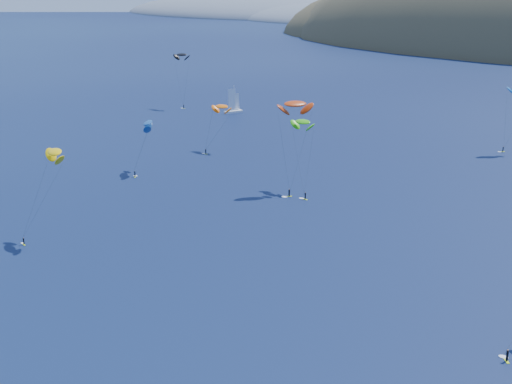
% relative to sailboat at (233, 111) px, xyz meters
% --- Properties ---
extents(headland, '(460.00, 250.00, 60.00)m').
position_rel_sailboat_xyz_m(headland, '(-349.97, 559.55, -4.32)').
color(headland, slate).
rests_on(headland, ground).
extents(sailboat, '(9.76, 9.40, 11.68)m').
position_rel_sailboat_xyz_m(sailboat, '(0.00, 0.00, 0.00)').
color(sailboat, white).
rests_on(sailboat, ground).
extents(kitesurfer_1, '(7.89, 10.18, 16.89)m').
position_rel_sailboat_xyz_m(kitesurfer_1, '(34.87, -54.04, 13.73)').
color(kitesurfer_1, '#D5F61B').
rests_on(kitesurfer_1, ground).
extents(kitesurfer_2, '(9.14, 11.77, 22.27)m').
position_rel_sailboat_xyz_m(kitesurfer_2, '(54.17, -140.06, 18.96)').
color(kitesurfer_2, '#D5F61B').
rests_on(kitesurfer_2, ground).
extents(kitesurfer_3, '(11.32, 11.57, 20.72)m').
position_rel_sailboat_xyz_m(kitesurfer_3, '(79.21, -76.07, 17.58)').
color(kitesurfer_3, '#D5F61B').
rests_on(kitesurfer_3, ground).
extents(kitesurfer_9, '(9.56, 12.31, 26.56)m').
position_rel_sailboat_xyz_m(kitesurfer_9, '(78.44, -78.87, 22.87)').
color(kitesurfer_9, '#D5F61B').
rests_on(kitesurfer_9, ground).
extents(kitesurfer_10, '(8.73, 13.11, 17.12)m').
position_rel_sailboat_xyz_m(kitesurfer_10, '(32.53, -87.24, 13.69)').
color(kitesurfer_10, '#D5F61B').
rests_on(kitesurfer_10, ground).
extents(kitesurfer_12, '(8.11, 5.02, 24.99)m').
position_rel_sailboat_xyz_m(kitesurfer_12, '(-26.14, -1.83, 21.82)').
color(kitesurfer_12, '#D5F61B').
rests_on(kitesurfer_12, ground).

